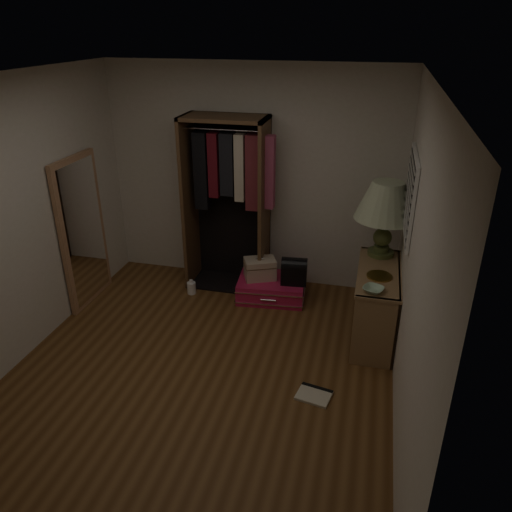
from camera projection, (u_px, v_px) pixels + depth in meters
name	position (u px, v px, depth m)	size (l,w,h in m)	color
ground	(201.00, 372.00, 4.67)	(4.00, 4.00, 0.00)	brown
room_walls	(203.00, 222.00, 4.05)	(3.52, 4.02, 2.60)	beige
console_bookshelf	(376.00, 300.00, 5.09)	(0.42, 1.12, 0.75)	olive
open_wardrobe	(229.00, 189.00, 5.75)	(1.04, 0.50, 2.05)	brown
floor_mirror	(83.00, 232.00, 5.55)	(0.06, 0.80, 1.70)	#AA7752
pink_suitcase	(271.00, 288.00, 5.89)	(0.84, 0.64, 0.24)	#C51848
train_case	(260.00, 269.00, 5.81)	(0.43, 0.37, 0.26)	#BBA68F
black_bag	(294.00, 270.00, 5.68)	(0.31, 0.22, 0.32)	black
table_lamp	(387.00, 202.00, 5.00)	(0.75, 0.75, 0.79)	#465328
brass_tray	(379.00, 276.00, 4.79)	(0.29, 0.29, 0.01)	#A4853F
ceramic_bowl	(373.00, 290.00, 4.52)	(0.18, 0.18, 0.05)	#A7C8A9
white_jug	(191.00, 288.00, 5.99)	(0.11, 0.11, 0.18)	white
floor_book	(314.00, 394.00, 4.38)	(0.33, 0.28, 0.03)	beige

